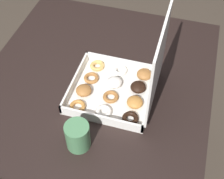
# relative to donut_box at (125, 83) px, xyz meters

# --- Properties ---
(ground_plane) EXTENTS (8.00, 8.00, 0.00)m
(ground_plane) POSITION_rel_donut_box_xyz_m (-0.05, -0.13, -0.79)
(ground_plane) COLOR #42382D
(dining_table) EXTENTS (0.96, 0.90, 0.73)m
(dining_table) POSITION_rel_donut_box_xyz_m (-0.05, -0.13, -0.17)
(dining_table) COLOR black
(dining_table) RESTS_ON ground_plane
(donut_box) EXTENTS (0.30, 0.32, 0.35)m
(donut_box) POSITION_rel_donut_box_xyz_m (0.00, 0.00, 0.00)
(donut_box) COLOR silver
(donut_box) RESTS_ON dining_table
(coffee_mug) EXTENTS (0.08, 0.08, 0.10)m
(coffee_mug) POSITION_rel_donut_box_xyz_m (0.25, -0.09, -0.01)
(coffee_mug) COLOR #4C8456
(coffee_mug) RESTS_ON dining_table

